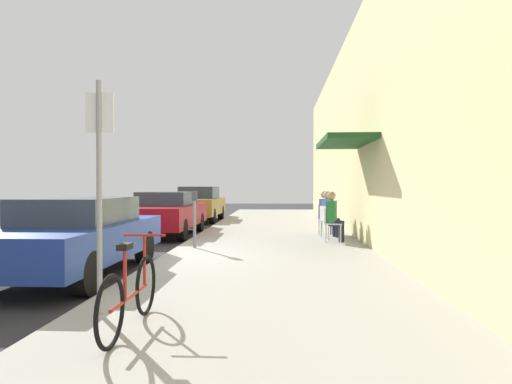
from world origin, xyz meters
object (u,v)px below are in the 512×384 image
(cafe_chair_1, at_px, (327,219))
(cafe_chair_2, at_px, (324,217))
(bicycle_0, at_px, (130,294))
(seated_patron_2, at_px, (326,211))
(street_sign, at_px, (99,178))
(seated_patron_1, at_px, (329,212))
(parking_meter, at_px, (195,215))
(seated_patron_0, at_px, (334,215))
(parked_car_1, at_px, (166,213))
(parked_car_0, at_px, (76,235))
(cafe_chair_0, at_px, (331,222))
(parked_car_2, at_px, (199,204))

(cafe_chair_1, xyz_separation_m, cafe_chair_2, (0.00, 0.89, 0.00))
(bicycle_0, bearing_deg, seated_patron_2, 72.17)
(street_sign, relative_size, bicycle_0, 1.52)
(bicycle_0, height_order, seated_patron_2, seated_patron_2)
(cafe_chair_2, bearing_deg, seated_patron_2, -18.65)
(seated_patron_1, bearing_deg, cafe_chair_1, -164.39)
(bicycle_0, xyz_separation_m, cafe_chair_2, (2.83, 8.99, 0.14))
(parking_meter, xyz_separation_m, seated_patron_2, (3.36, 3.11, -0.07))
(bicycle_0, height_order, cafe_chair_2, bicycle_0)
(bicycle_0, bearing_deg, seated_patron_0, 68.04)
(parked_car_1, bearing_deg, parking_meter, -66.14)
(parked_car_1, relative_size, parking_meter, 3.33)
(parked_car_0, distance_m, cafe_chair_1, 6.93)
(parked_car_0, height_order, cafe_chair_0, parked_car_0)
(parked_car_2, relative_size, bicycle_0, 2.57)
(cafe_chair_0, xyz_separation_m, cafe_chair_2, (0.00, 1.82, 0.00))
(parked_car_1, height_order, street_sign, street_sign)
(seated_patron_1, height_order, seated_patron_2, same)
(parked_car_0, xyz_separation_m, seated_patron_2, (4.91, 5.82, 0.11))
(bicycle_0, bearing_deg, parking_meter, 94.59)
(parked_car_2, distance_m, seated_patron_1, 8.49)
(parked_car_0, relative_size, cafe_chair_1, 5.06)
(cafe_chair_1, relative_size, seated_patron_1, 0.67)
(parking_meter, distance_m, bicycle_0, 5.89)
(parked_car_1, bearing_deg, seated_patron_0, -24.23)
(cafe_chair_2, bearing_deg, parking_meter, -136.50)
(cafe_chair_1, height_order, cafe_chair_2, same)
(parked_car_2, height_order, cafe_chair_0, parked_car_2)
(parking_meter, distance_m, seated_patron_0, 3.60)
(parked_car_2, height_order, cafe_chair_1, parked_car_2)
(parking_meter, relative_size, seated_patron_2, 1.02)
(parked_car_0, bearing_deg, street_sign, -60.36)
(seated_patron_0, xyz_separation_m, cafe_chair_2, (-0.06, 1.83, -0.19))
(parked_car_0, height_order, cafe_chair_2, parked_car_0)
(cafe_chair_0, distance_m, seated_patron_0, 0.20)
(parked_car_1, xyz_separation_m, seated_patron_2, (4.91, -0.39, 0.10))
(parking_meter, height_order, cafe_chair_1, parking_meter)
(parked_car_1, height_order, parked_car_2, parked_car_2)
(cafe_chair_0, distance_m, seated_patron_1, 0.97)
(street_sign, distance_m, cafe_chair_2, 9.17)
(cafe_chair_0, xyz_separation_m, cafe_chair_1, (-0.00, 0.93, 0.00))
(parked_car_1, relative_size, cafe_chair_1, 5.06)
(bicycle_0, xyz_separation_m, seated_patron_1, (2.89, 8.12, 0.34))
(parked_car_2, xyz_separation_m, seated_patron_0, (4.91, -7.89, 0.04))
(cafe_chair_0, height_order, cafe_chair_1, same)
(cafe_chair_2, bearing_deg, parked_car_1, 175.59)
(street_sign, relative_size, cafe_chair_0, 2.99)
(cafe_chair_2, bearing_deg, seated_patron_1, -86.27)
(seated_patron_2, bearing_deg, seated_patron_0, -90.01)
(seated_patron_0, bearing_deg, cafe_chair_1, 93.50)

